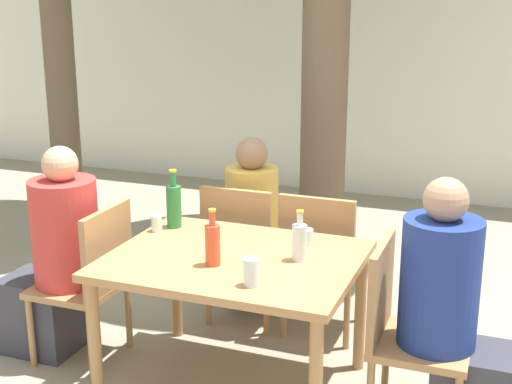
% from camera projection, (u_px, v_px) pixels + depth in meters
% --- Properties ---
extents(cafe_building_wall, '(10.00, 0.08, 2.80)m').
position_uv_depth(cafe_building_wall, '(390.00, 55.00, 6.85)').
color(cafe_building_wall, white).
rests_on(cafe_building_wall, ground_plane).
extents(dining_table_front, '(1.22, 0.97, 0.73)m').
position_uv_depth(dining_table_front, '(234.00, 272.00, 3.53)').
color(dining_table_front, '#B27F4C').
rests_on(dining_table_front, ground_plane).
extents(patio_chair_0, '(0.44, 0.44, 0.89)m').
position_uv_depth(patio_chair_0, '(91.00, 276.00, 3.85)').
color(patio_chair_0, '#A87A4C').
rests_on(patio_chair_0, ground_plane).
extents(patio_chair_1, '(0.44, 0.44, 0.89)m').
position_uv_depth(patio_chair_1, '(403.00, 326.00, 3.28)').
color(patio_chair_1, '#A87A4C').
rests_on(patio_chair_1, ground_plane).
extents(patio_chair_2, '(0.44, 0.44, 0.89)m').
position_uv_depth(patio_chair_2, '(243.00, 247.00, 4.29)').
color(patio_chair_2, '#A87A4C').
rests_on(patio_chair_2, ground_plane).
extents(patio_chair_3, '(0.44, 0.44, 0.89)m').
position_uv_depth(patio_chair_3, '(321.00, 257.00, 4.13)').
color(patio_chair_3, '#A87A4C').
rests_on(patio_chair_3, ground_plane).
extents(person_seated_0, '(0.58, 0.36, 1.20)m').
position_uv_depth(person_seated_0, '(55.00, 263.00, 3.92)').
color(person_seated_0, '#383842').
rests_on(person_seated_0, ground_plane).
extents(person_seated_1, '(0.58, 0.35, 1.22)m').
position_uv_depth(person_seated_1, '(455.00, 324.00, 3.18)').
color(person_seated_1, '#383842').
rests_on(person_seated_1, ground_plane).
extents(person_seated_2, '(0.33, 0.56, 1.14)m').
position_uv_depth(person_seated_2, '(257.00, 234.00, 4.51)').
color(person_seated_2, '#383842').
rests_on(person_seated_2, ground_plane).
extents(soda_bottle_0, '(0.07, 0.07, 0.28)m').
position_uv_depth(soda_bottle_0, '(213.00, 243.00, 3.36)').
color(soda_bottle_0, '#DB4C2D').
rests_on(soda_bottle_0, dining_table_front).
extents(water_bottle_1, '(0.07, 0.07, 0.25)m').
position_uv_depth(water_bottle_1, '(300.00, 241.00, 3.43)').
color(water_bottle_1, silver).
rests_on(water_bottle_1, dining_table_front).
extents(green_bottle_2, '(0.08, 0.08, 0.33)m').
position_uv_depth(green_bottle_2, '(174.00, 205.00, 3.91)').
color(green_bottle_2, '#287A38').
rests_on(green_bottle_2, dining_table_front).
extents(drinking_glass_0, '(0.06, 0.06, 0.09)m').
position_uv_depth(drinking_glass_0, '(157.00, 223.00, 3.86)').
color(drinking_glass_0, white).
rests_on(drinking_glass_0, dining_table_front).
extents(drinking_glass_1, '(0.08, 0.08, 0.09)m').
position_uv_depth(drinking_glass_1, '(306.00, 237.00, 3.64)').
color(drinking_glass_1, silver).
rests_on(drinking_glass_1, dining_table_front).
extents(drinking_glass_2, '(0.07, 0.07, 0.13)m').
position_uv_depth(drinking_glass_2, '(251.00, 272.00, 3.14)').
color(drinking_glass_2, silver).
rests_on(drinking_glass_2, dining_table_front).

